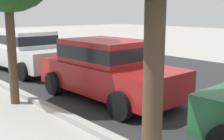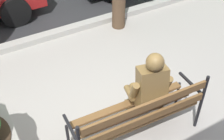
% 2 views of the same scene
% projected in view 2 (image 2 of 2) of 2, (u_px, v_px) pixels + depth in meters
% --- Properties ---
extents(curb_stone, '(60.00, 0.20, 0.12)m').
position_uv_depth(curb_stone, '(46.00, 36.00, 5.97)').
color(curb_stone, '#B2AFA8').
rests_on(curb_stone, ground).
extents(park_bench, '(1.82, 0.62, 0.95)m').
position_uv_depth(park_bench, '(139.00, 114.00, 3.77)').
color(park_bench, brown).
rests_on(park_bench, ground).
extents(bronze_statue_seated, '(0.77, 0.80, 1.37)m').
position_uv_depth(bronze_statue_seated, '(148.00, 90.00, 3.92)').
color(bronze_statue_seated, olive).
rests_on(bronze_statue_seated, ground).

